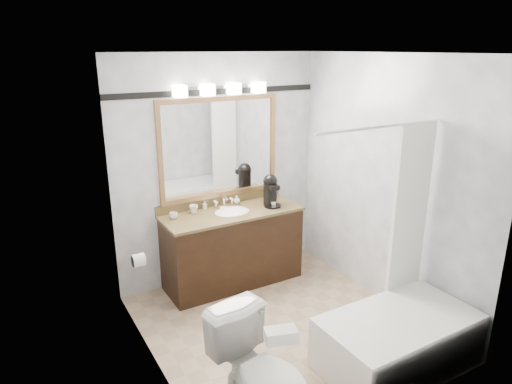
{
  "coord_description": "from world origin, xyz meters",
  "views": [
    {
      "loc": [
        -2.11,
        -3.12,
        2.55
      ],
      "look_at": [
        -0.09,
        0.35,
        1.27
      ],
      "focal_mm": 32.0,
      "sensor_mm": 36.0,
      "label": 1
    }
  ],
  "objects": [
    {
      "name": "vanity_light_bar",
      "position": [
        0.0,
        1.23,
        2.13
      ],
      "size": [
        1.02,
        0.14,
        0.12
      ],
      "color": "silver",
      "rests_on": "room"
    },
    {
      "name": "soap_bottle_b",
      "position": [
        0.16,
        1.22,
        0.9
      ],
      "size": [
        0.09,
        0.09,
        0.1
      ],
      "primitive_type": "imported",
      "rotation": [
        0.0,
        0.0,
        0.21
      ],
      "color": "white",
      "rests_on": "vanity"
    },
    {
      "name": "accent_stripe",
      "position": [
        0.0,
        1.29,
        2.1
      ],
      "size": [
        2.4,
        0.01,
        0.06
      ],
      "primitive_type": "cube",
      "color": "black",
      "rests_on": "room"
    },
    {
      "name": "tp_roll",
      "position": [
        -1.14,
        0.66,
        0.7
      ],
      "size": [
        0.11,
        0.12,
        0.12
      ],
      "primitive_type": "cylinder",
      "rotation": [
        0.0,
        1.57,
        0.0
      ],
      "color": "white",
      "rests_on": "room"
    },
    {
      "name": "cup_left",
      "position": [
        -0.62,
        1.13,
        0.88
      ],
      "size": [
        0.11,
        0.11,
        0.07
      ],
      "primitive_type": "imported",
      "rotation": [
        0.0,
        0.0,
        0.43
      ],
      "color": "white",
      "rests_on": "vanity"
    },
    {
      "name": "toilet",
      "position": [
        -0.77,
        -0.91,
        0.41
      ],
      "size": [
        0.58,
        0.86,
        0.82
      ],
      "primitive_type": "imported",
      "rotation": [
        0.0,
        0.0,
        0.16
      ],
      "color": "white",
      "rests_on": "ground"
    },
    {
      "name": "vanity",
      "position": [
        0.0,
        1.02,
        0.44
      ],
      "size": [
        1.53,
        0.58,
        0.97
      ],
      "color": "black",
      "rests_on": "ground"
    },
    {
      "name": "mirror",
      "position": [
        0.0,
        1.28,
        1.5
      ],
      "size": [
        1.4,
        0.04,
        1.1
      ],
      "color": "#A07548",
      "rests_on": "room"
    },
    {
      "name": "cup_right",
      "position": [
        -0.37,
        1.18,
        0.89
      ],
      "size": [
        0.12,
        0.12,
        0.09
      ],
      "primitive_type": "imported",
      "rotation": [
        0.0,
        0.0,
        -0.32
      ],
      "color": "white",
      "rests_on": "vanity"
    },
    {
      "name": "room",
      "position": [
        0.0,
        0.0,
        1.25
      ],
      "size": [
        2.42,
        2.62,
        2.52
      ],
      "color": "tan",
      "rests_on": "ground"
    },
    {
      "name": "tissue_box",
      "position": [
        -0.77,
        -1.12,
        0.86
      ],
      "size": [
        0.22,
        0.16,
        0.08
      ],
      "primitive_type": "cube",
      "rotation": [
        0.0,
        0.0,
        -0.31
      ],
      "color": "white",
      "rests_on": "toilet"
    },
    {
      "name": "coffee_maker",
      "position": [
        0.47,
        0.98,
        1.03
      ],
      "size": [
        0.19,
        0.24,
        0.36
      ],
      "rotation": [
        0.0,
        0.0,
        -0.09
      ],
      "color": "black",
      "rests_on": "vanity"
    },
    {
      "name": "soap_bottle_a",
      "position": [
        -0.22,
        1.23,
        0.9
      ],
      "size": [
        0.05,
        0.05,
        0.09
      ],
      "primitive_type": "imported",
      "rotation": [
        0.0,
        0.0,
        -0.1
      ],
      "color": "white",
      "rests_on": "vanity"
    },
    {
      "name": "bathtub",
      "position": [
        0.55,
        -0.9,
        0.28
      ],
      "size": [
        1.3,
        0.75,
        1.96
      ],
      "color": "white",
      "rests_on": "ground"
    },
    {
      "name": "soap_bar",
      "position": [
        -0.05,
        1.13,
        0.86
      ],
      "size": [
        0.09,
        0.07,
        0.02
      ],
      "primitive_type": "cube",
      "rotation": [
        0.0,
        0.0,
        -0.41
      ],
      "color": "beige",
      "rests_on": "vanity"
    }
  ]
}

